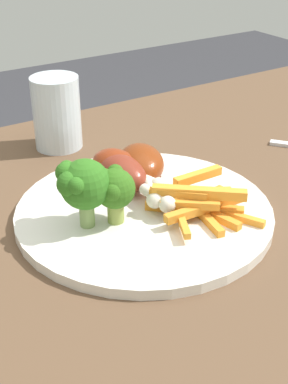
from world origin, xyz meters
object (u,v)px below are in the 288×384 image
(broccoli_floret_middle, at_px, (84,184))
(chicken_drumstick_extra, at_px, (142,165))
(chicken_drumstick_near, at_px, (124,174))
(water_glass, at_px, (57,113))
(dining_table, at_px, (178,270))
(broccoli_floret_front, at_px, (113,188))
(dinner_plate, at_px, (144,212))
(carrot_fries_pile, at_px, (197,202))
(chicken_drumstick_far, at_px, (119,168))

(broccoli_floret_middle, distance_m, chicken_drumstick_extra, 0.12)
(chicken_drumstick_near, distance_m, water_glass, 0.18)
(dining_table, height_order, broccoli_floret_front, broccoli_floret_front)
(chicken_drumstick_extra, bearing_deg, dining_table, -43.04)
(dining_table, distance_m, chicken_drumstick_extra, 0.16)
(dining_table, bearing_deg, dinner_plate, -160.44)
(carrot_fries_pile, xyz_separation_m, chicken_drumstick_far, (-0.04, 0.11, 0.01))
(dining_table, xyz_separation_m, chicken_drumstick_near, (-0.07, 0.02, 0.16))
(chicken_drumstick_near, distance_m, chicken_drumstick_extra, 0.03)
(carrot_fries_pile, bearing_deg, chicken_drumstick_near, 114.23)
(chicken_drumstick_near, bearing_deg, dinner_plate, -93.58)
(dinner_plate, bearing_deg, broccoli_floret_front, -172.30)
(chicken_drumstick_extra, bearing_deg, broccoli_floret_middle, -152.19)
(broccoli_floret_middle, relative_size, carrot_fries_pile, 0.68)
(dinner_plate, distance_m, chicken_drumstick_near, 0.06)
(dinner_plate, xyz_separation_m, broccoli_floret_middle, (-0.07, 0.00, 0.06))
(dinner_plate, relative_size, chicken_drumstick_near, 2.06)
(dining_table, height_order, chicken_drumstick_near, chicken_drumstick_near)
(broccoli_floret_middle, bearing_deg, water_glass, 72.47)
(broccoli_floret_front, distance_m, chicken_drumstick_far, 0.09)
(carrot_fries_pile, bearing_deg, dinner_plate, 136.57)
(broccoli_floret_middle, xyz_separation_m, chicken_drumstick_far, (0.08, 0.06, -0.03))
(carrot_fries_pile, bearing_deg, broccoli_floret_middle, 159.32)
(chicken_drumstick_near, bearing_deg, chicken_drumstick_extra, 17.06)
(dinner_plate, distance_m, water_glass, 0.24)
(dining_table, xyz_separation_m, water_glass, (-0.07, 0.21, 0.18))
(dining_table, height_order, chicken_drumstick_extra, chicken_drumstick_extra)
(broccoli_floret_middle, bearing_deg, carrot_fries_pile, -20.68)
(carrot_fries_pile, height_order, chicken_drumstick_extra, chicken_drumstick_extra)
(broccoli_floret_front, height_order, chicken_drumstick_far, broccoli_floret_front)
(dinner_plate, bearing_deg, broccoli_floret_middle, 178.11)
(broccoli_floret_middle, distance_m, chicken_drumstick_far, 0.11)
(dinner_plate, distance_m, chicken_drumstick_far, 0.07)
(broccoli_floret_middle, xyz_separation_m, water_glass, (0.07, 0.23, -0.01))
(broccoli_floret_front, bearing_deg, water_glass, 79.80)
(chicken_drumstick_far, bearing_deg, chicken_drumstick_extra, -15.59)
(carrot_fries_pile, bearing_deg, water_glass, 99.23)
(broccoli_floret_front, height_order, chicken_drumstick_near, broccoli_floret_front)
(chicken_drumstick_extra, height_order, water_glass, water_glass)
(dining_table, relative_size, dinner_plate, 3.53)
(carrot_fries_pile, bearing_deg, broccoli_floret_front, 157.63)
(carrot_fries_pile, distance_m, water_glass, 0.28)
(broccoli_floret_front, relative_size, water_glass, 0.60)
(chicken_drumstick_far, bearing_deg, carrot_fries_pile, -70.61)
(dinner_plate, xyz_separation_m, chicken_drumstick_near, (0.00, 0.05, 0.03))
(dinner_plate, xyz_separation_m, water_glass, (-0.00, 0.23, 0.05))
(broccoli_floret_front, xyz_separation_m, chicken_drumstick_extra, (0.08, 0.06, -0.02))
(chicken_drumstick_near, bearing_deg, carrot_fries_pile, -65.77)
(broccoli_floret_front, bearing_deg, dinner_plate, 7.70)
(broccoli_floret_front, relative_size, chicken_drumstick_far, 0.55)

